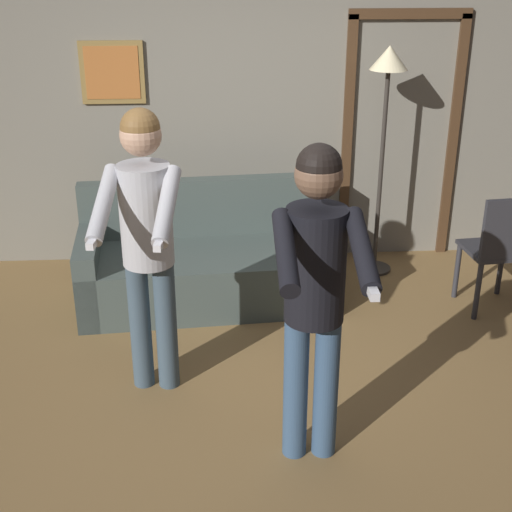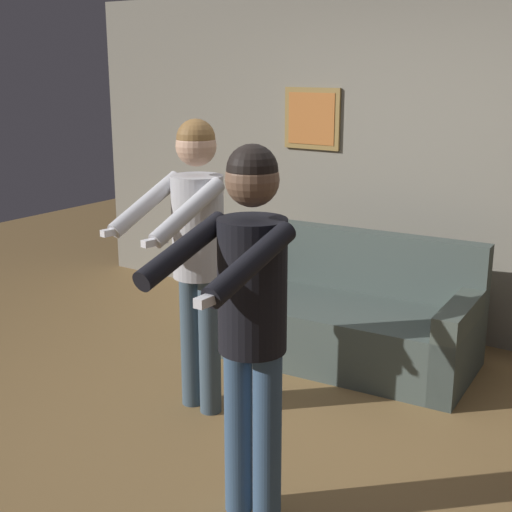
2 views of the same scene
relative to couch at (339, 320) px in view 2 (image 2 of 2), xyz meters
name	(u,v)px [view 2 (image 2 of 2)]	position (x,y,z in m)	size (l,w,h in m)	color
ground_plane	(261,439)	(0.20, -1.29, -0.28)	(12.00, 12.00, 0.00)	olive
back_wall_assembly	(421,165)	(0.22, 0.83, 1.02)	(6.40, 0.10, 2.60)	gray
couch	(339,320)	(0.00, 0.00, 0.00)	(1.96, 0.99, 0.87)	#47544E
person_standing_left	(196,239)	(-0.32, -1.19, 0.79)	(0.49, 0.71, 1.75)	#3E5160
person_standing_right	(250,302)	(0.56, -1.90, 0.77)	(0.44, 0.72, 1.73)	#375372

